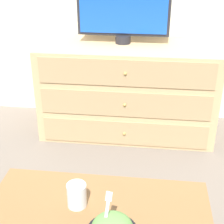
% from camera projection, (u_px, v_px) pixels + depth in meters
% --- Properties ---
extents(ground_plane, '(12.00, 12.00, 0.00)m').
position_uv_depth(ground_plane, '(126.00, 113.00, 3.13)').
color(ground_plane, '#70665B').
extents(dresser, '(1.33, 0.57, 0.71)m').
position_uv_depth(dresser, '(128.00, 90.00, 2.70)').
color(dresser, tan).
rests_on(dresser, ground_plane).
extents(tv, '(0.68, 0.12, 0.54)m').
position_uv_depth(tv, '(124.00, 4.00, 2.46)').
color(tv, '#232328').
rests_on(tv, dresser).
extents(drink_cup, '(0.08, 0.08, 0.11)m').
position_uv_depth(drink_cup, '(77.00, 196.00, 1.44)').
color(drink_cup, beige).
rests_on(drink_cup, coffee_table).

